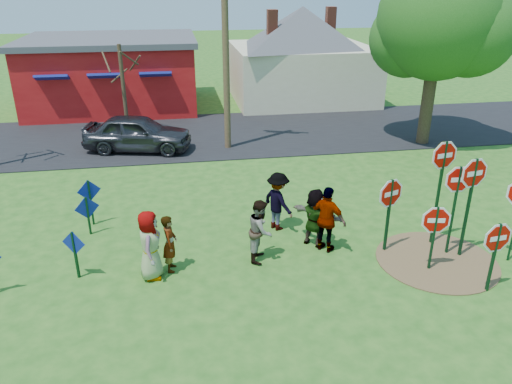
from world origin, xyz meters
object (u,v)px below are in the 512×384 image
Objects in this scene: utility_pole at (225,37)px; stop_sign_a at (435,225)px; stop_sign_b at (443,167)px; suv at (138,133)px; stop_sign_d at (457,188)px; stop_sign_c at (472,185)px; person_a at (150,245)px; leafy_tree at (441,25)px; person_b at (170,243)px.

stop_sign_a is at bearing -69.38° from utility_pole.
suv is at bearing 121.04° from stop_sign_b.
stop_sign_d is 0.59× the size of suv.
stop_sign_c reaches higher than person_a.
stop_sign_d is (-0.28, 0.18, -0.14)m from stop_sign_c.
stop_sign_a is at bearing -131.00° from suv.
stop_sign_d reaches higher than stop_sign_a.
utility_pole reaches higher than leafy_tree.
stop_sign_d is 1.47× the size of person_a.
utility_pole is at bearing 106.06° from stop_sign_b.
stop_sign_c is at bearing -71.99° from stop_sign_b.
stop_sign_c is at bearing -63.12° from utility_pole.
stop_sign_c is 8.36m from person_a.
leafy_tree is at bearing -46.74° from person_b.
utility_pole is at bearing -9.34° from person_b.
stop_sign_b is at bearing -81.02° from person_a.
leafy_tree is (4.92, 9.98, 3.84)m from stop_sign_a.
leafy_tree reaches higher than suv.
person_b is 0.17× the size of utility_pole.
stop_sign_d is at bearing -85.40° from person_a.
stop_sign_b reaches higher than suv.
suv reaches higher than person_b.
person_b is 0.19× the size of leafy_tree.
leafy_tree is at bearing -47.03° from person_a.
stop_sign_b is 1.07× the size of stop_sign_c.
stop_sign_d is at bearing -63.98° from utility_pole.
utility_pole reaches higher than person_a.
stop_sign_a is 7.17m from person_a.
person_b is at bearing 170.76° from stop_sign_b.
stop_sign_d reaches higher than person_b.
utility_pole reaches higher than stop_sign_b.
stop_sign_b reaches higher than stop_sign_d.
person_a is 15.69m from leafy_tree.
leafy_tree is at bearing 74.64° from stop_sign_a.
person_b is (-7.78, 0.60, -1.32)m from stop_sign_c.
stop_sign_c is at bearing 34.10° from stop_sign_a.
suv is at bearing 175.61° from leafy_tree.
stop_sign_a reaches higher than suv.
suv is (-8.63, 9.68, -1.52)m from stop_sign_b.
stop_sign_a is 13.53m from suv.
suv is (-7.91, 10.96, -0.48)m from stop_sign_a.
utility_pole is (2.59, 9.64, 3.96)m from person_b.
suv is 5.51m from utility_pole.
stop_sign_c is 1.10× the size of stop_sign_d.
person_b is at bearing -56.23° from person_a.
person_b is (-6.63, 1.10, -0.52)m from stop_sign_a.
person_b is 0.34× the size of suv.
stop_sign_b is 7.52m from person_b.
stop_sign_c reaches higher than stop_sign_a.
stop_sign_b reaches higher than stop_sign_c.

